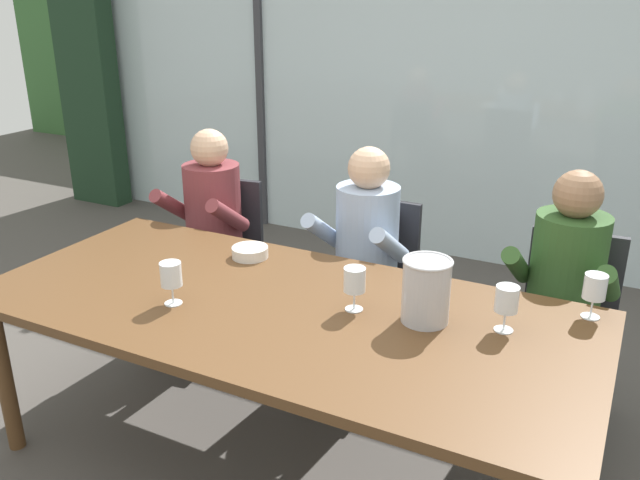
% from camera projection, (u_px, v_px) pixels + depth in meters
% --- Properties ---
extents(ground, '(14.00, 14.00, 0.00)m').
position_uv_depth(ground, '(373.00, 355.00, 3.67)').
color(ground, '#4C4742').
extents(window_glass_panel, '(7.64, 0.03, 2.60)m').
position_uv_depth(window_glass_panel, '(470.00, 84.00, 4.59)').
color(window_glass_panel, silver).
rests_on(window_glass_panel, ground).
extents(window_mullion_left, '(0.06, 0.06, 2.60)m').
position_uv_depth(window_mullion_left, '(260.00, 72.00, 5.30)').
color(window_mullion_left, '#38383D').
rests_on(window_mullion_left, ground).
extents(hillside_vineyard, '(13.64, 2.40, 2.10)m').
position_uv_depth(hillside_vineyard, '(542.00, 74.00, 7.22)').
color(hillside_vineyard, '#386633').
rests_on(hillside_vineyard, ground).
extents(curtain_heavy_drape, '(0.56, 0.20, 2.60)m').
position_uv_depth(curtain_heavy_drape, '(86.00, 63.00, 5.92)').
color(curtain_heavy_drape, '#1E3823').
rests_on(curtain_heavy_drape, ground).
extents(dining_table, '(2.44, 1.10, 0.76)m').
position_uv_depth(dining_table, '(280.00, 319.00, 2.59)').
color(dining_table, brown).
rests_on(dining_table, ground).
extents(chair_near_curtain, '(0.50, 0.50, 0.89)m').
position_uv_depth(chair_near_curtain, '(223.00, 244.00, 3.85)').
color(chair_near_curtain, '#232328').
rests_on(chair_near_curtain, ground).
extents(chair_left_of_center, '(0.44, 0.44, 0.89)m').
position_uv_depth(chair_left_of_center, '(374.00, 271.00, 3.48)').
color(chair_left_of_center, '#232328').
rests_on(chair_left_of_center, ground).
extents(chair_center, '(0.46, 0.46, 0.89)m').
position_uv_depth(chair_center, '(568.00, 314.00, 3.01)').
color(chair_center, '#232328').
rests_on(chair_center, ground).
extents(person_maroon_top, '(0.46, 0.61, 1.21)m').
position_uv_depth(person_maroon_top, '(205.00, 222.00, 3.69)').
color(person_maroon_top, brown).
rests_on(person_maroon_top, ground).
extents(person_pale_blue_shirt, '(0.49, 0.63, 1.21)m').
position_uv_depth(person_pale_blue_shirt, '(359.00, 251.00, 3.28)').
color(person_pale_blue_shirt, '#9EB2D1').
rests_on(person_pale_blue_shirt, ground).
extents(person_olive_shirt, '(0.48, 0.63, 1.21)m').
position_uv_depth(person_olive_shirt, '(561.00, 288.00, 2.87)').
color(person_olive_shirt, '#2D5123').
rests_on(person_olive_shirt, ground).
extents(ice_bucket_primary, '(0.19, 0.19, 0.25)m').
position_uv_depth(ice_bucket_primary, '(426.00, 290.00, 2.39)').
color(ice_bucket_primary, '#B7B7BC').
rests_on(ice_bucket_primary, dining_table).
extents(tasting_bowl, '(0.17, 0.17, 0.05)m').
position_uv_depth(tasting_bowl, '(250.00, 252.00, 3.01)').
color(tasting_bowl, silver).
rests_on(tasting_bowl, dining_table).
extents(wine_glass_by_left_taster, '(0.08, 0.08, 0.17)m').
position_uv_depth(wine_glass_by_left_taster, '(171.00, 276.00, 2.53)').
color(wine_glass_by_left_taster, silver).
rests_on(wine_glass_by_left_taster, dining_table).
extents(wine_glass_near_bucket, '(0.08, 0.08, 0.17)m').
position_uv_depth(wine_glass_near_bucket, '(507.00, 301.00, 2.33)').
color(wine_glass_near_bucket, silver).
rests_on(wine_glass_near_bucket, dining_table).
extents(wine_glass_center_pour, '(0.08, 0.08, 0.17)m').
position_uv_depth(wine_glass_center_pour, '(355.00, 281.00, 2.48)').
color(wine_glass_center_pour, silver).
rests_on(wine_glass_center_pour, dining_table).
extents(wine_glass_by_right_taster, '(0.08, 0.08, 0.17)m').
position_uv_depth(wine_glass_by_right_taster, '(595.00, 289.00, 2.42)').
color(wine_glass_by_right_taster, silver).
rests_on(wine_glass_by_right_taster, dining_table).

